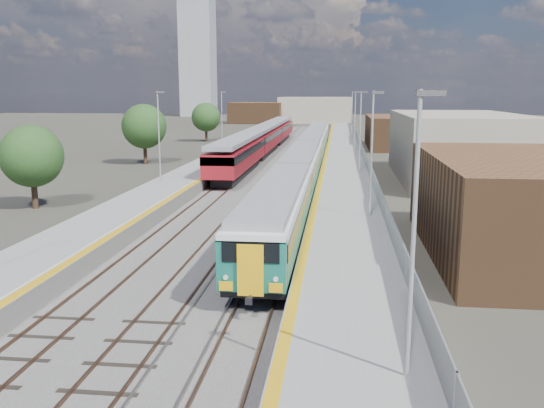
# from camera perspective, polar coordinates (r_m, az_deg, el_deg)

# --- Properties ---
(ground) EXTENTS (320.00, 320.00, 0.00)m
(ground) POSITION_cam_1_polar(r_m,az_deg,el_deg) (63.23, 2.36, 3.37)
(ground) COLOR #47443A
(ground) RESTS_ON ground
(ballast_bed) EXTENTS (10.50, 155.00, 0.06)m
(ballast_bed) POSITION_cam_1_polar(r_m,az_deg,el_deg) (65.90, 0.56, 3.72)
(ballast_bed) COLOR #565451
(ballast_bed) RESTS_ON ground
(tracks) EXTENTS (8.96, 160.00, 0.17)m
(tracks) POSITION_cam_1_polar(r_m,az_deg,el_deg) (67.48, 1.22, 3.95)
(tracks) COLOR #4C3323
(tracks) RESTS_ON ground
(platform_right) EXTENTS (4.70, 155.00, 8.52)m
(platform_right) POSITION_cam_1_polar(r_m,az_deg,el_deg) (65.47, 7.15, 4.03)
(platform_right) COLOR slate
(platform_right) RESTS_ON ground
(platform_left) EXTENTS (4.30, 155.00, 8.52)m
(platform_left) POSITION_cam_1_polar(r_m,az_deg,el_deg) (66.89, -5.25, 4.20)
(platform_left) COLOR slate
(platform_left) RESTS_ON ground
(buildings) EXTENTS (72.00, 185.50, 40.00)m
(buildings) POSITION_cam_1_polar(r_m,az_deg,el_deg) (152.81, -1.97, 11.90)
(buildings) COLOR brown
(buildings) RESTS_ON ground
(green_train) EXTENTS (2.72, 75.75, 2.99)m
(green_train) POSITION_cam_1_polar(r_m,az_deg,el_deg) (58.61, 3.52, 4.82)
(green_train) COLOR black
(green_train) RESTS_ON ground
(red_train) EXTENTS (2.99, 60.59, 3.77)m
(red_train) POSITION_cam_1_polar(r_m,az_deg,el_deg) (78.49, -0.83, 6.51)
(red_train) COLOR black
(red_train) RESTS_ON ground
(tree_a) EXTENTS (4.51, 4.51, 6.12)m
(tree_a) POSITION_cam_1_polar(r_m,az_deg,el_deg) (45.32, -22.71, 4.37)
(tree_a) COLOR #382619
(tree_a) RESTS_ON ground
(tree_b) EXTENTS (5.22, 5.22, 7.07)m
(tree_b) POSITION_cam_1_polar(r_m,az_deg,el_deg) (69.79, -12.56, 7.51)
(tree_b) COLOR #382619
(tree_b) RESTS_ON ground
(tree_c) EXTENTS (4.91, 4.91, 6.65)m
(tree_c) POSITION_cam_1_polar(r_m,az_deg,el_deg) (100.13, -6.56, 8.55)
(tree_c) COLOR #382619
(tree_c) RESTS_ON ground
(tree_d) EXTENTS (4.55, 4.55, 6.17)m
(tree_d) POSITION_cam_1_polar(r_m,az_deg,el_deg) (76.41, 20.00, 6.97)
(tree_d) COLOR #382619
(tree_d) RESTS_ON ground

